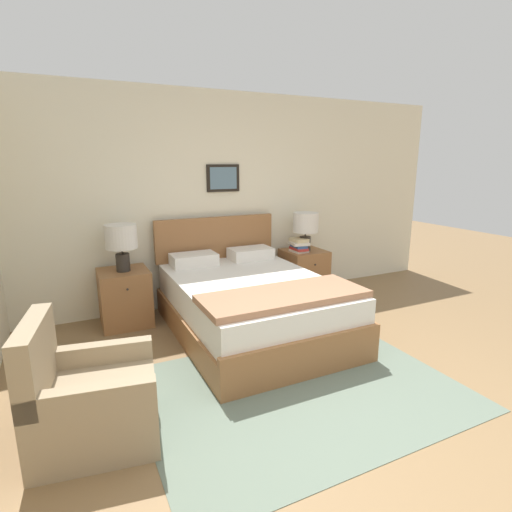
{
  "coord_description": "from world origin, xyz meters",
  "views": [
    {
      "loc": [
        -1.62,
        -1.62,
        1.77
      ],
      "look_at": [
        -0.02,
        1.69,
        0.9
      ],
      "focal_mm": 28.0,
      "sensor_mm": 36.0,
      "label": 1
    }
  ],
  "objects": [
    {
      "name": "book_paperback_top",
      "position": [
        1.09,
        2.71,
        0.78
      ],
      "size": [
        0.19,
        0.22,
        0.04
      ],
      "rotation": [
        0.0,
        0.0,
        0.03
      ],
      "color": "beige",
      "rests_on": "book_slim_near_top"
    },
    {
      "name": "nightstand_near_window",
      "position": [
        -1.11,
        2.77,
        0.31
      ],
      "size": [
        0.52,
        0.54,
        0.62
      ],
      "color": "#936038",
      "rests_on": "ground_plane"
    },
    {
      "name": "table_lamp_near_window",
      "position": [
        -1.11,
        2.74,
        0.96
      ],
      "size": [
        0.33,
        0.33,
        0.51
      ],
      "color": "#2D2823",
      "rests_on": "nightstand_near_window"
    },
    {
      "name": "ground_plane",
      "position": [
        0.0,
        0.0,
        0.0
      ],
      "size": [
        16.0,
        16.0,
        0.0
      ],
      "primitive_type": "plane",
      "color": "olive"
    },
    {
      "name": "book_hardcover_middle",
      "position": [
        1.09,
        2.71,
        0.66
      ],
      "size": [
        0.16,
        0.26,
        0.03
      ],
      "rotation": [
        0.0,
        0.0,
        -0.03
      ],
      "color": "#B7332D",
      "rests_on": "book_thick_bottom"
    },
    {
      "name": "book_novel_upper",
      "position": [
        1.09,
        2.71,
        0.7
      ],
      "size": [
        0.16,
        0.24,
        0.04
      ],
      "rotation": [
        0.0,
        0.0,
        -0.08
      ],
      "color": "#335693",
      "rests_on": "book_hardcover_middle"
    },
    {
      "name": "nightstand_by_door",
      "position": [
        1.21,
        2.77,
        0.31
      ],
      "size": [
        0.52,
        0.54,
        0.62
      ],
      "color": "#936038",
      "rests_on": "ground_plane"
    },
    {
      "name": "book_thick_bottom",
      "position": [
        1.09,
        2.71,
        0.63
      ],
      "size": [
        0.19,
        0.23,
        0.03
      ],
      "rotation": [
        0.0,
        0.0,
        0.09
      ],
      "color": "silver",
      "rests_on": "nightstand_by_door"
    },
    {
      "name": "book_slim_near_top",
      "position": [
        1.09,
        2.71,
        0.74
      ],
      "size": [
        0.26,
        0.29,
        0.04
      ],
      "rotation": [
        0.0,
        0.0,
        -0.19
      ],
      "color": "silver",
      "rests_on": "book_novel_upper"
    },
    {
      "name": "table_lamp_by_door",
      "position": [
        1.2,
        2.74,
        0.96
      ],
      "size": [
        0.33,
        0.33,
        0.51
      ],
      "color": "#2D2823",
      "rests_on": "nightstand_by_door"
    },
    {
      "name": "bed",
      "position": [
        0.05,
        1.96,
        0.32
      ],
      "size": [
        1.52,
        2.14,
        1.11
      ],
      "color": "#936038",
      "rests_on": "ground_plane"
    },
    {
      "name": "area_rug_main",
      "position": [
        -0.06,
        0.79,
        0.0
      ],
      "size": [
        2.44,
        1.83,
        0.01
      ],
      "color": "slate",
      "rests_on": "ground_plane"
    },
    {
      "name": "wall_back",
      "position": [
        0.0,
        3.1,
        1.3
      ],
      "size": [
        6.94,
        0.09,
        2.6
      ],
      "color": "beige",
      "rests_on": "ground_plane"
    },
    {
      "name": "armchair",
      "position": [
        -1.6,
        0.88,
        0.28
      ],
      "size": [
        0.84,
        0.77,
        0.85
      ],
      "rotation": [
        0.0,
        0.0,
        -1.73
      ],
      "color": "#998466",
      "rests_on": "ground_plane"
    }
  ]
}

